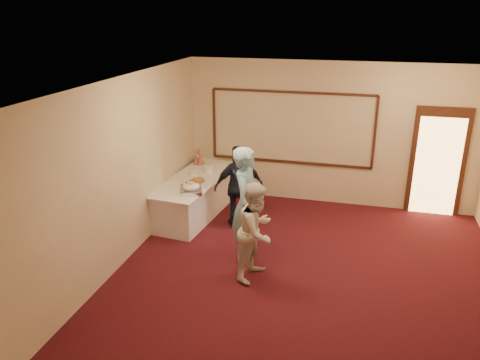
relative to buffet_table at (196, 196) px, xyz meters
name	(u,v)px	position (x,y,z in m)	size (l,w,h in m)	color
floor	(305,288)	(2.51, -2.20, -0.39)	(7.00, 7.00, 0.00)	black
room_walls	(312,160)	(2.51, -2.20, 1.64)	(6.04, 7.04, 3.02)	beige
wall_molding	(291,128)	(1.71, 1.27, 1.21)	(3.45, 0.04, 1.55)	#34170F
doorway	(437,163)	(4.66, 1.25, 0.69)	(1.05, 0.07, 2.20)	#34170F
buffet_table	(196,196)	(0.00, 0.00, 0.00)	(1.25, 2.63, 0.77)	silver
pavlova_tray	(191,188)	(0.19, -0.74, 0.47)	(0.52, 0.58, 0.20)	silver
cupcake_stand	(199,157)	(-0.23, 0.90, 0.52)	(0.27, 0.27, 0.40)	#DC5B56
plate_stack_a	(193,173)	(-0.07, 0.07, 0.46)	(0.18, 0.18, 0.15)	white
plate_stack_b	(208,169)	(0.15, 0.37, 0.46)	(0.19, 0.19, 0.16)	white
tart	(198,181)	(0.13, -0.22, 0.41)	(0.30, 0.30, 0.06)	white
man	(247,203)	(1.42, -1.44, 0.57)	(0.70, 0.46, 1.92)	#81B9DA
woman	(257,231)	(1.72, -2.02, 0.39)	(0.75, 0.59, 1.55)	silver
guest	(239,187)	(0.99, -0.34, 0.41)	(0.94, 0.39, 1.60)	black
camera_flash	(248,169)	(1.21, -0.48, 0.84)	(0.07, 0.04, 0.05)	white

